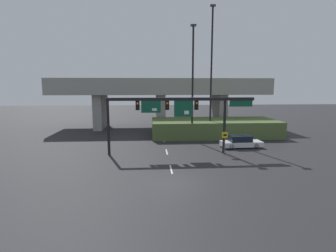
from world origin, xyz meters
name	(u,v)px	position (x,y,z in m)	size (l,w,h in m)	color
ground_plane	(174,182)	(0.00, 0.00, 0.00)	(160.00, 160.00, 0.00)	#262628
lane_markings	(165,146)	(0.00, 12.15, 0.00)	(0.14, 20.50, 0.01)	silver
signal_gantry	(176,109)	(0.96, 8.26, 4.81)	(15.29, 0.44, 5.94)	black
speed_limit_sign	(225,140)	(5.90, 7.47, 1.60)	(0.60, 0.11, 2.46)	#4C4C4C
highway_light_pole_near	(211,70)	(6.59, 17.23, 9.22)	(0.70, 0.36, 17.67)	black
highway_light_pole_far	(193,81)	(3.69, 14.98, 7.71)	(0.70, 0.36, 14.66)	black
overpass_bridge	(160,94)	(0.00, 26.36, 5.72)	(35.85, 8.46, 8.32)	gray
grass_embankment	(214,128)	(7.43, 18.27, 1.14)	(17.84, 7.44, 2.28)	#4C6033
parked_sedan_near_right	(241,142)	(8.77, 10.65, 0.65)	(4.80, 2.02, 1.41)	silver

